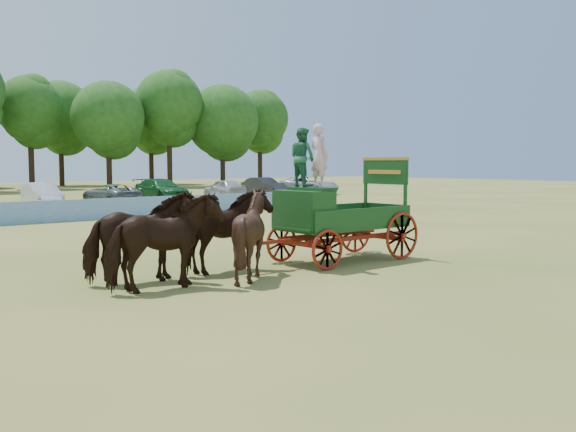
# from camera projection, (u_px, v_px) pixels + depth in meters

# --- Properties ---
(ground) EXTENTS (160.00, 160.00, 0.00)m
(ground) POSITION_uv_depth(u_px,v_px,m) (407.00, 257.00, 19.33)
(ground) COLOR #9B8246
(ground) RESTS_ON ground
(horse_lead_left) EXTENTS (2.60, 1.23, 2.17)m
(horse_lead_left) POSITION_uv_depth(u_px,v_px,m) (164.00, 242.00, 14.15)
(horse_lead_left) COLOR black
(horse_lead_left) RESTS_ON ground
(horse_lead_right) EXTENTS (2.71, 1.53, 2.17)m
(horse_lead_right) POSITION_uv_depth(u_px,v_px,m) (140.00, 238.00, 14.99)
(horse_lead_right) COLOR black
(horse_lead_right) RESTS_ON ground
(horse_wheel_left) EXTENTS (1.98, 1.76, 2.17)m
(horse_wheel_left) POSITION_uv_depth(u_px,v_px,m) (251.00, 234.00, 15.68)
(horse_wheel_left) COLOR black
(horse_wheel_left) RESTS_ON ground
(horse_wheel_right) EXTENTS (2.75, 1.66, 2.17)m
(horse_wheel_right) POSITION_uv_depth(u_px,v_px,m) (225.00, 231.00, 16.52)
(horse_wheel_right) COLOR black
(horse_wheel_right) RESTS_ON ground
(farm_dray) EXTENTS (6.00, 2.00, 3.86)m
(farm_dray) POSITION_uv_depth(u_px,v_px,m) (323.00, 203.00, 17.95)
(farm_dray) COLOR maroon
(farm_dray) RESTS_ON ground
(sponsor_banner) EXTENTS (26.00, 0.08, 1.05)m
(sponsor_banner) POSITION_uv_depth(u_px,v_px,m) (116.00, 208.00, 32.41)
(sponsor_banner) COLOR #1C579B
(sponsor_banner) RESTS_ON ground
(parked_cars) EXTENTS (52.27, 7.27, 1.62)m
(parked_cars) POSITION_uv_depth(u_px,v_px,m) (75.00, 193.00, 43.30)
(parked_cars) COLOR silver
(parked_cars) RESTS_ON ground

